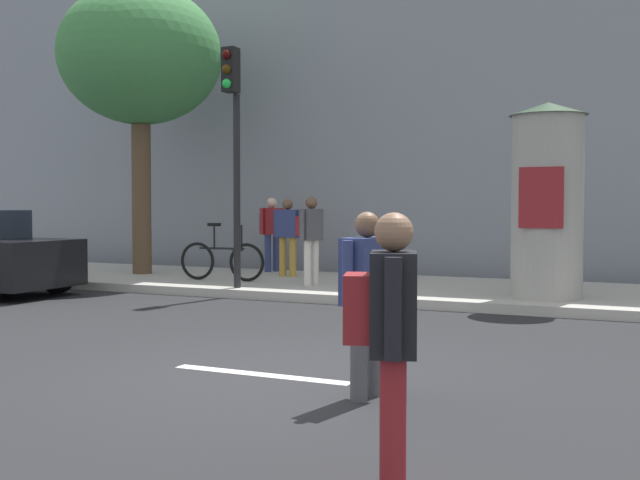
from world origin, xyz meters
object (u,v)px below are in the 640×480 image
object	(u,v)px
pedestrian_near_pole	(288,230)
bicycle_upright	(222,260)
pedestrian_in_light_jacket	(271,227)
pedestrian_in_dark_shirt	(389,330)
pedestrian_with_backpack	(367,289)
pedestrian_with_bag	(310,233)
poster_column	(547,199)
traffic_light	(233,127)
street_tree	(140,57)

from	to	relation	value
pedestrian_near_pole	bicycle_upright	size ratio (longest dim) A/B	0.88
pedestrian_in_light_jacket	bicycle_upright	world-z (taller)	pedestrian_in_light_jacket
pedestrian_near_pole	pedestrian_in_light_jacket	xyz separation A→B (m)	(-0.87, 0.88, 0.03)
pedestrian_in_dark_shirt	bicycle_upright	world-z (taller)	pedestrian_in_dark_shirt
pedestrian_in_light_jacket	bicycle_upright	size ratio (longest dim) A/B	0.90
bicycle_upright	pedestrian_in_light_jacket	bearing A→B (deg)	93.83
pedestrian_with_backpack	pedestrian_with_bag	size ratio (longest dim) A/B	0.96
poster_column	pedestrian_with_backpack	bearing A→B (deg)	-93.32
pedestrian_with_bag	poster_column	bearing A→B (deg)	-3.86
pedestrian_in_dark_shirt	bicycle_upright	xyz separation A→B (m)	(-6.55, 8.67, -0.36)
traffic_light	pedestrian_with_backpack	size ratio (longest dim) A/B	2.70
poster_column	pedestrian_in_light_jacket	xyz separation A→B (m)	(-6.17, 2.48, -0.56)
pedestrian_near_pole	poster_column	bearing A→B (deg)	-16.87
pedestrian_in_dark_shirt	pedestrian_with_bag	xyz separation A→B (m)	(-4.69, 8.68, 0.18)
pedestrian_with_bag	pedestrian_near_pole	distance (m)	1.75
pedestrian_in_dark_shirt	pedestrian_in_light_jacket	xyz separation A→B (m)	(-6.70, 10.89, 0.21)
pedestrian_in_light_jacket	pedestrian_with_backpack	bearing A→B (deg)	-57.03
traffic_light	pedestrian_with_bag	xyz separation A→B (m)	(0.93, 1.10, -1.83)
pedestrian_in_light_jacket	bicycle_upright	xyz separation A→B (m)	(0.15, -2.22, -0.56)
poster_column	pedestrian_with_bag	distance (m)	4.21
traffic_light	poster_column	bearing A→B (deg)	9.12
poster_column	pedestrian_near_pole	bearing A→B (deg)	163.13
traffic_light	pedestrian_near_pole	world-z (taller)	traffic_light
traffic_light	bicycle_upright	bearing A→B (deg)	130.70
pedestrian_in_dark_shirt	pedestrian_near_pole	xyz separation A→B (m)	(-5.83, 10.01, 0.18)
traffic_light	pedestrian_with_bag	size ratio (longest dim) A/B	2.59
pedestrian_near_pole	bicycle_upright	bearing A→B (deg)	-118.23
bicycle_upright	pedestrian_near_pole	bearing A→B (deg)	61.77
bicycle_upright	pedestrian_with_bag	bearing A→B (deg)	0.40
pedestrian_near_pole	pedestrian_in_light_jacket	distance (m)	1.23
traffic_light	street_tree	xyz separation A→B (m)	(-3.29, 1.71, 1.73)
pedestrian_with_backpack	pedestrian_in_dark_shirt	bearing A→B (deg)	-65.12
traffic_light	poster_column	distance (m)	5.30
poster_column	pedestrian_with_bag	size ratio (longest dim) A/B	1.89
pedestrian_in_dark_shirt	pedestrian_in_light_jacket	distance (m)	12.79
traffic_light	pedestrian_with_bag	world-z (taller)	traffic_light
pedestrian_with_bag	pedestrian_in_dark_shirt	bearing A→B (deg)	-61.62
pedestrian_in_dark_shirt	pedestrian_with_bag	world-z (taller)	pedestrian_with_bag
traffic_light	poster_column	size ratio (longest dim) A/B	1.37
pedestrian_with_bag	pedestrian_near_pole	world-z (taller)	pedestrian_with_bag
pedestrian_with_bag	pedestrian_in_light_jacket	size ratio (longest dim) A/B	0.99
street_tree	pedestrian_in_dark_shirt	xyz separation A→B (m)	(8.91, -9.29, -3.75)
pedestrian_with_bag	pedestrian_with_backpack	bearing A→B (deg)	-60.64
pedestrian_with_backpack	pedestrian_in_light_jacket	world-z (taller)	pedestrian_in_light_jacket
street_tree	pedestrian_near_pole	world-z (taller)	street_tree
traffic_light	pedestrian_in_light_jacket	world-z (taller)	traffic_light
poster_column	pedestrian_in_dark_shirt	bearing A→B (deg)	-86.37
street_tree	pedestrian_in_light_jacket	xyz separation A→B (m)	(2.21, 1.59, -3.54)
poster_column	bicycle_upright	world-z (taller)	poster_column
street_tree	pedestrian_in_dark_shirt	world-z (taller)	street_tree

